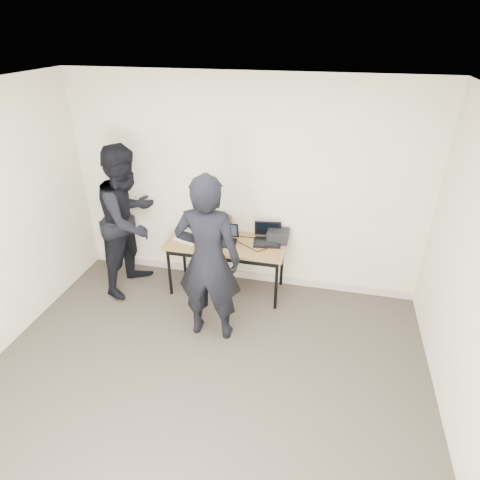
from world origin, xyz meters
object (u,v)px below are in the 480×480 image
(laptop_center, at_px, (225,238))
(person_typist, at_px, (208,260))
(laptop_right, at_px, (267,238))
(laptop_beige, at_px, (191,234))
(equipment_box, at_px, (278,235))
(desk, at_px, (226,247))
(leather_satchel, at_px, (217,224))
(person_observer, at_px, (129,220))

(laptop_center, height_order, person_typist, person_typist)
(laptop_right, bearing_deg, laptop_beige, -179.90)
(person_typist, bearing_deg, equipment_box, -122.09)
(laptop_beige, relative_size, equipment_box, 1.52)
(desk, bearing_deg, laptop_center, 134.25)
(desk, height_order, laptop_beige, laptop_beige)
(laptop_center, xyz_separation_m, leather_satchel, (-0.17, 0.22, 0.07))
(laptop_right, xyz_separation_m, equipment_box, (0.13, 0.05, 0.02))
(laptop_center, xyz_separation_m, person_typist, (0.04, -0.85, 0.19))
(desk, distance_m, laptop_beige, 0.48)
(desk, xyz_separation_m, laptop_center, (-0.01, 0.01, 0.11))
(desk, distance_m, person_typist, 0.89)
(person_observer, bearing_deg, equipment_box, -69.96)
(equipment_box, xyz_separation_m, person_observer, (-1.85, -0.32, 0.17))
(leather_satchel, height_order, person_typist, person_typist)
(laptop_right, relative_size, leather_satchel, 1.00)
(leather_satchel, bearing_deg, laptop_beige, -138.16)
(laptop_center, bearing_deg, leather_satchel, 126.92)
(desk, height_order, person_observer, person_observer)
(leather_satchel, xyz_separation_m, person_typist, (0.21, -1.07, 0.11))
(laptop_beige, distance_m, laptop_center, 0.46)
(equipment_box, height_order, person_typist, person_typist)
(laptop_center, distance_m, leather_satchel, 0.28)
(laptop_center, height_order, leather_satchel, leather_satchel)
(laptop_center, bearing_deg, equipment_box, 14.55)
(laptop_center, height_order, laptop_right, laptop_right)
(desk, relative_size, laptop_right, 4.01)
(desk, xyz_separation_m, equipment_box, (0.63, 0.19, 0.13))
(laptop_beige, bearing_deg, equipment_box, 29.58)
(person_typist, height_order, person_observer, person_observer)
(equipment_box, bearing_deg, leather_satchel, 177.48)
(laptop_beige, xyz_separation_m, laptop_center, (0.46, -0.00, 0.00))
(desk, distance_m, laptop_center, 0.11)
(person_observer, bearing_deg, desk, -73.74)
(laptop_beige, xyz_separation_m, leather_satchel, (0.29, 0.21, 0.08))
(leather_satchel, distance_m, person_observer, 1.11)
(laptop_center, relative_size, person_observer, 0.16)
(desk, bearing_deg, person_typist, -87.93)
(leather_satchel, relative_size, person_observer, 0.19)
(equipment_box, bearing_deg, laptop_center, -164.39)
(laptop_beige, bearing_deg, laptop_right, 27.97)
(person_typist, bearing_deg, laptop_right, -117.49)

